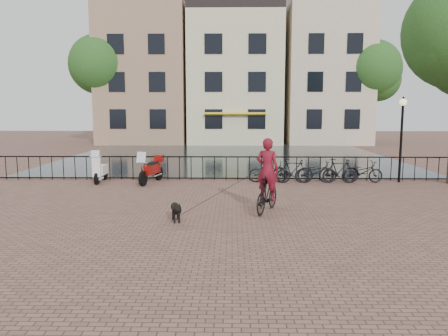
{
  "coord_description": "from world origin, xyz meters",
  "views": [
    {
      "loc": [
        0.25,
        -10.44,
        3.02
      ],
      "look_at": [
        0.0,
        3.0,
        1.2
      ],
      "focal_mm": 35.0,
      "sensor_mm": 36.0,
      "label": 1
    }
  ],
  "objects_px": {
    "dog": "(176,211)",
    "motorcycle": "(151,166)",
    "lamp_post": "(402,125)",
    "cyclist": "(267,180)",
    "scooter": "(101,165)"
  },
  "relations": [
    {
      "from": "lamp_post",
      "to": "dog",
      "type": "relative_size",
      "value": 3.96
    },
    {
      "from": "dog",
      "to": "motorcycle",
      "type": "bearing_deg",
      "value": 92.51
    },
    {
      "from": "lamp_post",
      "to": "cyclist",
      "type": "xyz_separation_m",
      "value": [
        -5.92,
        -5.44,
        -1.4
      ]
    },
    {
      "from": "lamp_post",
      "to": "cyclist",
      "type": "bearing_deg",
      "value": -137.4
    },
    {
      "from": "lamp_post",
      "to": "scooter",
      "type": "distance_m",
      "value": 12.52
    },
    {
      "from": "lamp_post",
      "to": "cyclist",
      "type": "distance_m",
      "value": 8.16
    },
    {
      "from": "cyclist",
      "to": "scooter",
      "type": "bearing_deg",
      "value": -16.19
    },
    {
      "from": "dog",
      "to": "motorcycle",
      "type": "distance_m",
      "value": 6.43
    },
    {
      "from": "cyclist",
      "to": "motorcycle",
      "type": "xyz_separation_m",
      "value": [
        -4.35,
        5.06,
        -0.28
      ]
    },
    {
      "from": "cyclist",
      "to": "dog",
      "type": "xyz_separation_m",
      "value": [
        -2.54,
        -1.1,
        -0.69
      ]
    },
    {
      "from": "lamp_post",
      "to": "dog",
      "type": "xyz_separation_m",
      "value": [
        -8.46,
        -6.54,
        -2.1
      ]
    },
    {
      "from": "motorcycle",
      "to": "scooter",
      "type": "relative_size",
      "value": 1.3
    },
    {
      "from": "lamp_post",
      "to": "motorcycle",
      "type": "relative_size",
      "value": 1.72
    },
    {
      "from": "cyclist",
      "to": "motorcycle",
      "type": "distance_m",
      "value": 6.68
    },
    {
      "from": "scooter",
      "to": "motorcycle",
      "type": "bearing_deg",
      "value": -5.92
    }
  ]
}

